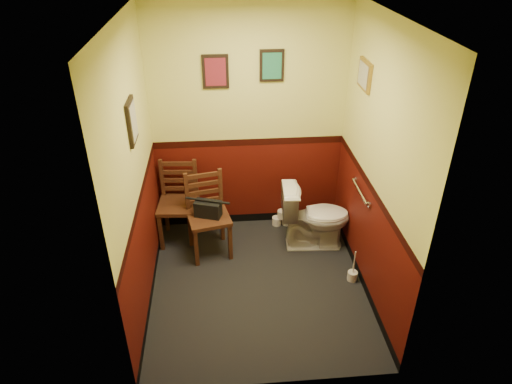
# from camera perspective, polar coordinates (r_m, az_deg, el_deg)

# --- Properties ---
(floor) EXTENTS (2.20, 2.40, 0.00)m
(floor) POSITION_cam_1_polar(r_m,az_deg,el_deg) (4.94, 0.26, -11.51)
(floor) COLOR black
(floor) RESTS_ON ground
(ceiling) EXTENTS (2.20, 2.40, 0.00)m
(ceiling) POSITION_cam_1_polar(r_m,az_deg,el_deg) (3.70, 0.36, 21.06)
(ceiling) COLOR silver
(ceiling) RESTS_ON ground
(wall_back) EXTENTS (2.20, 0.00, 2.70)m
(wall_back) POSITION_cam_1_polar(r_m,az_deg,el_deg) (5.23, -0.91, 8.64)
(wall_back) COLOR #4A0E09
(wall_back) RESTS_ON ground
(wall_front) EXTENTS (2.20, 0.00, 2.70)m
(wall_front) POSITION_cam_1_polar(r_m,az_deg,el_deg) (3.16, 2.30, -8.05)
(wall_front) COLOR #4A0E09
(wall_front) RESTS_ON ground
(wall_left) EXTENTS (0.00, 2.40, 2.70)m
(wall_left) POSITION_cam_1_polar(r_m,az_deg,el_deg) (4.21, -14.80, 1.68)
(wall_left) COLOR #4A0E09
(wall_left) RESTS_ON ground
(wall_right) EXTENTS (0.00, 2.40, 2.70)m
(wall_right) POSITION_cam_1_polar(r_m,az_deg,el_deg) (4.38, 14.80, 2.90)
(wall_right) COLOR #4A0E09
(wall_right) RESTS_ON ground
(grab_bar) EXTENTS (0.05, 0.56, 0.06)m
(grab_bar) POSITION_cam_1_polar(r_m,az_deg,el_deg) (4.77, 12.91, 0.06)
(grab_bar) COLOR silver
(grab_bar) RESTS_ON wall_right
(framed_print_back_a) EXTENTS (0.28, 0.04, 0.36)m
(framed_print_back_a) POSITION_cam_1_polar(r_m,az_deg,el_deg) (5.01, -5.09, 14.76)
(framed_print_back_a) COLOR black
(framed_print_back_a) RESTS_ON wall_back
(framed_print_back_b) EXTENTS (0.26, 0.04, 0.34)m
(framed_print_back_b) POSITION_cam_1_polar(r_m,az_deg,el_deg) (5.03, 1.99, 15.51)
(framed_print_back_b) COLOR black
(framed_print_back_b) RESTS_ON wall_back
(framed_print_left) EXTENTS (0.04, 0.30, 0.38)m
(framed_print_left) POSITION_cam_1_polar(r_m,az_deg,el_deg) (4.08, -15.25, 8.51)
(framed_print_left) COLOR black
(framed_print_left) RESTS_ON wall_left
(framed_print_right) EXTENTS (0.04, 0.34, 0.28)m
(framed_print_right) POSITION_cam_1_polar(r_m,az_deg,el_deg) (4.64, 13.41, 14.06)
(framed_print_right) COLOR olive
(framed_print_right) RESTS_ON wall_right
(toilet) EXTENTS (0.82, 0.49, 0.78)m
(toilet) POSITION_cam_1_polar(r_m,az_deg,el_deg) (5.30, 7.41, -3.11)
(toilet) COLOR white
(toilet) RESTS_ON floor
(toilet_brush) EXTENTS (0.11, 0.11, 0.38)m
(toilet_brush) POSITION_cam_1_polar(r_m,az_deg,el_deg) (5.07, 11.96, -10.14)
(toilet_brush) COLOR silver
(toilet_brush) RESTS_ON floor
(chair_left) EXTENTS (0.49, 0.49, 0.98)m
(chair_left) POSITION_cam_1_polar(r_m,az_deg,el_deg) (5.40, -9.62, -1.35)
(chair_left) COLOR #502918
(chair_left) RESTS_ON floor
(chair_right) EXTENTS (0.53, 0.53, 0.96)m
(chair_right) POSITION_cam_1_polar(r_m,az_deg,el_deg) (5.15, -6.05, -2.89)
(chair_right) COLOR #502918
(chair_right) RESTS_ON floor
(handbag) EXTENTS (0.32, 0.23, 0.21)m
(handbag) POSITION_cam_1_polar(r_m,az_deg,el_deg) (5.05, -6.02, -2.09)
(handbag) COLOR black
(handbag) RESTS_ON chair_right
(tp_stack) EXTENTS (0.24, 0.13, 0.21)m
(tp_stack) POSITION_cam_1_polar(r_m,az_deg,el_deg) (5.78, 3.24, -3.33)
(tp_stack) COLOR silver
(tp_stack) RESTS_ON floor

